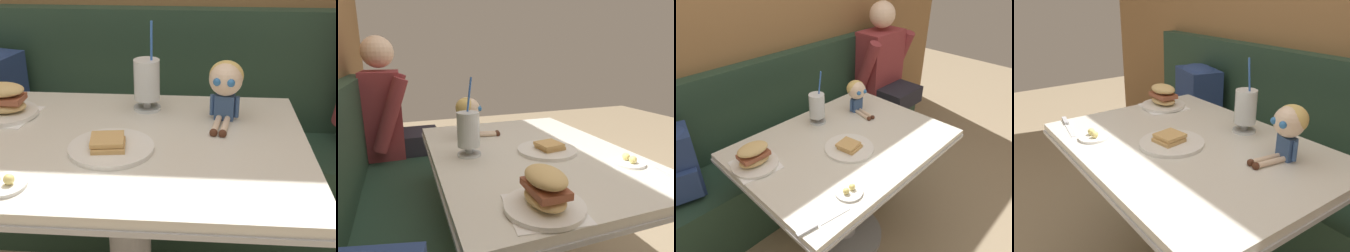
% 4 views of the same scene
% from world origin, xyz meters
% --- Properties ---
extents(diner_table, '(1.11, 0.81, 0.74)m').
position_xyz_m(diner_table, '(0.00, 0.18, 0.54)').
color(diner_table, silver).
rests_on(diner_table, ground).
extents(toast_plate, '(0.25, 0.25, 0.04)m').
position_xyz_m(toast_plate, '(-0.03, 0.11, 0.75)').
color(toast_plate, white).
rests_on(toast_plate, diner_table).
extents(milkshake_glass, '(0.10, 0.10, 0.32)m').
position_xyz_m(milkshake_glass, '(0.04, 0.43, 0.84)').
color(milkshake_glass, silver).
rests_on(milkshake_glass, diner_table).
extents(sandwich_plate, '(0.23, 0.23, 0.12)m').
position_xyz_m(sandwich_plate, '(-0.44, 0.34, 0.79)').
color(sandwich_plate, white).
rests_on(sandwich_plate, diner_table).
extents(butter_saucer, '(0.12, 0.12, 0.04)m').
position_xyz_m(butter_saucer, '(-0.27, -0.11, 0.75)').
color(butter_saucer, white).
rests_on(butter_saucer, diner_table).
extents(seated_doll, '(0.13, 0.23, 0.20)m').
position_xyz_m(seated_doll, '(0.30, 0.37, 0.87)').
color(seated_doll, '#385689').
rests_on(seated_doll, diner_table).
extents(diner_patron, '(0.55, 0.48, 0.81)m').
position_xyz_m(diner_patron, '(1.07, 0.76, 0.74)').
color(diner_patron, maroon).
rests_on(diner_patron, booth_bench).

